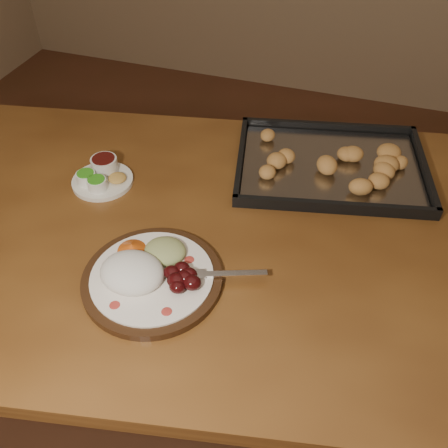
% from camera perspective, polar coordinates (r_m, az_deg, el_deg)
% --- Properties ---
extents(ground, '(4.00, 4.00, 0.00)m').
position_cam_1_polar(ground, '(1.74, 0.05, -16.94)').
color(ground, brown).
rests_on(ground, ground).
extents(dining_table, '(1.65, 1.17, 0.75)m').
position_cam_1_polar(dining_table, '(1.17, -2.19, -3.83)').
color(dining_table, brown).
rests_on(dining_table, ground).
extents(dinner_plate, '(0.35, 0.28, 0.06)m').
position_cam_1_polar(dinner_plate, '(0.99, -8.50, -5.65)').
color(dinner_plate, black).
rests_on(dinner_plate, dining_table).
extents(condiment_saucer, '(0.15, 0.15, 0.05)m').
position_cam_1_polar(condiment_saucer, '(1.25, -13.83, 5.36)').
color(condiment_saucer, white).
rests_on(condiment_saucer, dining_table).
extents(baking_tray, '(0.53, 0.44, 0.05)m').
position_cam_1_polar(baking_tray, '(1.28, 12.08, 6.78)').
color(baking_tray, black).
rests_on(baking_tray, dining_table).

